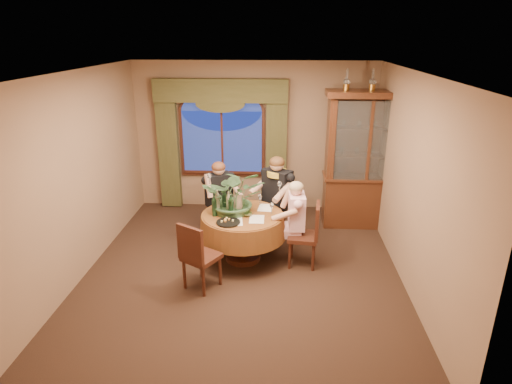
# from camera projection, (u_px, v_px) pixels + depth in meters

# --- Properties ---
(floor) EXTENTS (5.00, 5.00, 0.00)m
(floor) POSITION_uv_depth(u_px,v_px,m) (243.00, 270.00, 6.25)
(floor) COLOR black
(floor) RESTS_ON ground
(wall_back) EXTENTS (4.50, 0.00, 4.50)m
(wall_back) POSITION_uv_depth(u_px,v_px,m) (254.00, 137.00, 8.10)
(wall_back) COLOR #8A6A51
(wall_back) RESTS_ON ground
(wall_right) EXTENTS (0.00, 5.00, 5.00)m
(wall_right) POSITION_uv_depth(u_px,v_px,m) (412.00, 183.00, 5.63)
(wall_right) COLOR #8A6A51
(wall_right) RESTS_ON ground
(ceiling) EXTENTS (5.00, 5.00, 0.00)m
(ceiling) POSITION_uv_depth(u_px,v_px,m) (240.00, 72.00, 5.27)
(ceiling) COLOR white
(ceiling) RESTS_ON wall_back
(window) EXTENTS (1.62, 0.10, 1.32)m
(window) POSITION_uv_depth(u_px,v_px,m) (222.00, 143.00, 8.10)
(window) COLOR navy
(window) RESTS_ON wall_back
(arched_transom) EXTENTS (1.60, 0.06, 0.44)m
(arched_transom) POSITION_uv_depth(u_px,v_px,m) (221.00, 101.00, 7.83)
(arched_transom) COLOR navy
(arched_transom) RESTS_ON wall_back
(drapery_left) EXTENTS (0.38, 0.14, 2.32)m
(drapery_left) POSITION_uv_depth(u_px,v_px,m) (169.00, 149.00, 8.16)
(drapery_left) COLOR #403F1E
(drapery_left) RESTS_ON floor
(drapery_right) EXTENTS (0.38, 0.14, 2.32)m
(drapery_right) POSITION_uv_depth(u_px,v_px,m) (276.00, 150.00, 8.04)
(drapery_right) COLOR #403F1E
(drapery_right) RESTS_ON floor
(swag_valance) EXTENTS (2.45, 0.16, 0.42)m
(swag_valance) POSITION_uv_depth(u_px,v_px,m) (220.00, 91.00, 7.68)
(swag_valance) COLOR #403F1E
(swag_valance) RESTS_ON wall_back
(dining_table) EXTENTS (1.46, 1.46, 0.75)m
(dining_table) POSITION_uv_depth(u_px,v_px,m) (243.00, 237.00, 6.43)
(dining_table) COLOR maroon
(dining_table) RESTS_ON floor
(china_cabinet) EXTENTS (1.47, 0.58, 2.38)m
(china_cabinet) POSITION_uv_depth(u_px,v_px,m) (365.00, 161.00, 7.35)
(china_cabinet) COLOR #3B1A0D
(china_cabinet) RESTS_ON floor
(oil_lamp_left) EXTENTS (0.11, 0.11, 0.34)m
(oil_lamp_left) POSITION_uv_depth(u_px,v_px,m) (347.00, 80.00, 6.90)
(oil_lamp_left) COLOR #A5722D
(oil_lamp_left) RESTS_ON china_cabinet
(oil_lamp_center) EXTENTS (0.11, 0.11, 0.34)m
(oil_lamp_center) POSITION_uv_depth(u_px,v_px,m) (373.00, 80.00, 6.88)
(oil_lamp_center) COLOR #A5722D
(oil_lamp_center) RESTS_ON china_cabinet
(oil_lamp_right) EXTENTS (0.11, 0.11, 0.34)m
(oil_lamp_right) POSITION_uv_depth(u_px,v_px,m) (399.00, 80.00, 6.86)
(oil_lamp_right) COLOR #A5722D
(oil_lamp_right) RESTS_ON china_cabinet
(chair_right) EXTENTS (0.46, 0.46, 0.96)m
(chair_right) POSITION_uv_depth(u_px,v_px,m) (303.00, 235.00, 6.26)
(chair_right) COLOR black
(chair_right) RESTS_ON floor
(chair_back_right) EXTENTS (0.56, 0.56, 0.96)m
(chair_back_right) POSITION_uv_depth(u_px,v_px,m) (270.00, 211.00, 7.10)
(chair_back_right) COLOR black
(chair_back_right) RESTS_ON floor
(chair_back) EXTENTS (0.57, 0.57, 0.96)m
(chair_back) POSITION_uv_depth(u_px,v_px,m) (222.00, 209.00, 7.16)
(chair_back) COLOR black
(chair_back) RESTS_ON floor
(chair_front_left) EXTENTS (0.58, 0.58, 0.96)m
(chair_front_left) POSITION_uv_depth(u_px,v_px,m) (201.00, 255.00, 5.69)
(chair_front_left) COLOR black
(chair_front_left) RESTS_ON floor
(person_pink) EXTENTS (0.44, 0.48, 1.26)m
(person_pink) POSITION_uv_depth(u_px,v_px,m) (296.00, 221.00, 6.34)
(person_pink) COLOR beige
(person_pink) RESTS_ON floor
(person_back) EXTENTS (0.63, 0.62, 1.32)m
(person_back) POSITION_uv_depth(u_px,v_px,m) (219.00, 200.00, 7.08)
(person_back) COLOR black
(person_back) RESTS_ON floor
(person_scarf) EXTENTS (0.69, 0.68, 1.44)m
(person_scarf) POSITION_uv_depth(u_px,v_px,m) (277.00, 199.00, 6.97)
(person_scarf) COLOR black
(person_scarf) RESTS_ON floor
(stoneware_vase) EXTENTS (0.14, 0.14, 0.27)m
(stoneware_vase) POSITION_uv_depth(u_px,v_px,m) (238.00, 202.00, 6.38)
(stoneware_vase) COLOR #A17C63
(stoneware_vase) RESTS_ON dining_table
(centerpiece_plant) EXTENTS (0.90, 1.00, 0.78)m
(centerpiece_plant) POSITION_uv_depth(u_px,v_px,m) (235.00, 174.00, 6.19)
(centerpiece_plant) COLOR #375B36
(centerpiece_plant) RESTS_ON dining_table
(olive_bowl) EXTENTS (0.15, 0.15, 0.05)m
(olive_bowl) POSITION_uv_depth(u_px,v_px,m) (247.00, 214.00, 6.23)
(olive_bowl) COLOR #525C2E
(olive_bowl) RESTS_ON dining_table
(cheese_platter) EXTENTS (0.34, 0.34, 0.02)m
(cheese_platter) POSITION_uv_depth(u_px,v_px,m) (228.00, 222.00, 5.99)
(cheese_platter) COLOR black
(cheese_platter) RESTS_ON dining_table
(wine_bottle_0) EXTENTS (0.07, 0.07, 0.33)m
(wine_bottle_0) POSITION_uv_depth(u_px,v_px,m) (228.00, 202.00, 6.29)
(wine_bottle_0) COLOR tan
(wine_bottle_0) RESTS_ON dining_table
(wine_bottle_1) EXTENTS (0.07, 0.07, 0.33)m
(wine_bottle_1) POSITION_uv_depth(u_px,v_px,m) (214.00, 205.00, 6.18)
(wine_bottle_1) COLOR black
(wine_bottle_1) RESTS_ON dining_table
(wine_bottle_2) EXTENTS (0.07, 0.07, 0.33)m
(wine_bottle_2) POSITION_uv_depth(u_px,v_px,m) (217.00, 201.00, 6.35)
(wine_bottle_2) COLOR tan
(wine_bottle_2) RESTS_ON dining_table
(wine_bottle_3) EXTENTS (0.07, 0.07, 0.33)m
(wine_bottle_3) POSITION_uv_depth(u_px,v_px,m) (231.00, 205.00, 6.18)
(wine_bottle_3) COLOR black
(wine_bottle_3) RESTS_ON dining_table
(wine_bottle_4) EXTENTS (0.07, 0.07, 0.33)m
(wine_bottle_4) POSITION_uv_depth(u_px,v_px,m) (225.00, 200.00, 6.39)
(wine_bottle_4) COLOR black
(wine_bottle_4) RESTS_ON dining_table
(tasting_paper_0) EXTENTS (0.21, 0.30, 0.00)m
(tasting_paper_0) POSITION_uv_depth(u_px,v_px,m) (257.00, 219.00, 6.11)
(tasting_paper_0) COLOR white
(tasting_paper_0) RESTS_ON dining_table
(tasting_paper_1) EXTENTS (0.24, 0.32, 0.00)m
(tasting_paper_1) POSITION_uv_depth(u_px,v_px,m) (265.00, 208.00, 6.51)
(tasting_paper_1) COLOR white
(tasting_paper_1) RESTS_ON dining_table
(tasting_paper_2) EXTENTS (0.25, 0.32, 0.00)m
(tasting_paper_2) POSITION_uv_depth(u_px,v_px,m) (235.00, 221.00, 6.04)
(tasting_paper_2) COLOR white
(tasting_paper_2) RESTS_ON dining_table
(wine_glass_person_pink) EXTENTS (0.07, 0.07, 0.18)m
(wine_glass_person_pink) POSITION_uv_depth(u_px,v_px,m) (272.00, 208.00, 6.27)
(wine_glass_person_pink) COLOR silver
(wine_glass_person_pink) RESTS_ON dining_table
(wine_glass_person_back) EXTENTS (0.07, 0.07, 0.18)m
(wine_glass_person_back) POSITION_uv_depth(u_px,v_px,m) (230.00, 199.00, 6.63)
(wine_glass_person_back) COLOR silver
(wine_glass_person_back) RESTS_ON dining_table
(wine_glass_person_scarf) EXTENTS (0.07, 0.07, 0.18)m
(wine_glass_person_scarf) POSITION_uv_depth(u_px,v_px,m) (260.00, 200.00, 6.59)
(wine_glass_person_scarf) COLOR silver
(wine_glass_person_scarf) RESTS_ON dining_table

